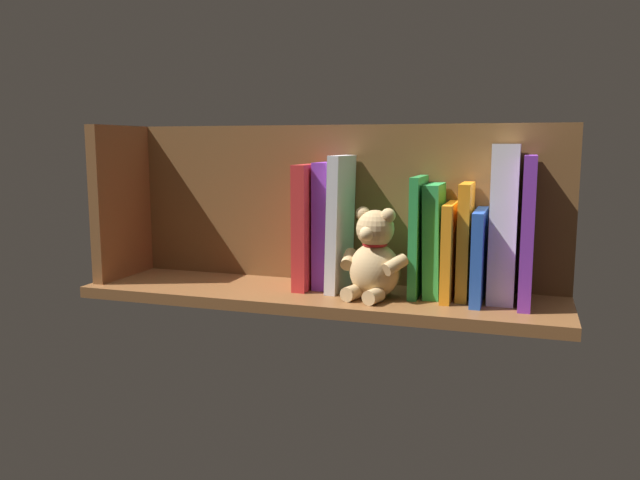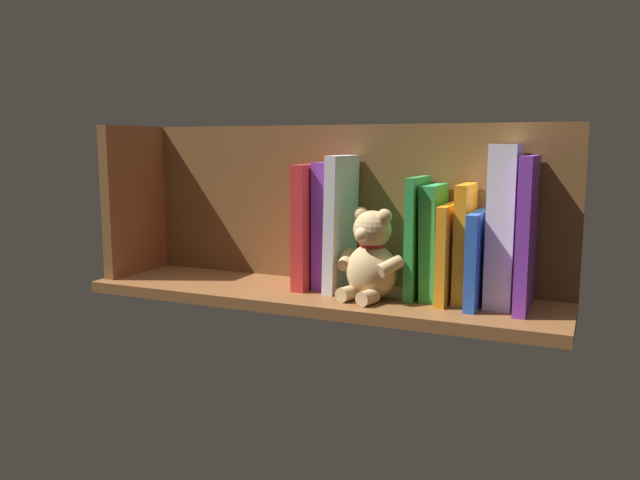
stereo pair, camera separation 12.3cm
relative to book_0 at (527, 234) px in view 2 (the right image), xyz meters
The scene contains 14 objects.
ground_plane 40.94cm from the book_0, ahead, with size 94.02×24.46×2.20cm, color brown.
shelf_back_panel 39.34cm from the book_0, 12.56° to the right, with size 94.02×1.50×32.41cm, color brown.
shelf_side_divider 83.37cm from the book_0, ahead, with size 2.40×18.46×32.41cm, color brown.
book_0 is the anchor object (origin of this frame).
dictionary_thick_white 4.52cm from the book_0, 21.09° to the right, with size 4.68×11.39×28.55cm, color white.
book_1 9.51cm from the book_0, ahead, with size 1.98×15.00×16.77cm, color blue.
book_2 11.32cm from the book_0, ahead, with size 2.11×11.26×21.44cm, color orange.
book_3 14.23cm from the book_0, ahead, with size 1.80×13.70×17.81cm, color orange.
book_4 16.93cm from the book_0, ahead, with size 2.97×11.11×21.15cm, color green.
book_5 19.77cm from the book_0, ahead, with size 1.67×12.32×22.57cm, color green.
teddy_bear 27.77cm from the book_0, ahead, with size 13.23×12.68×16.99cm.
book_6 34.86cm from the book_0, ahead, with size 2.17×12.86×26.35cm, color silver.
book_7 38.17cm from the book_0, ahead, with size 2.91×9.87×24.97cm, color purple.
book_8 41.60cm from the book_0, ahead, with size 2.69×12.68×24.59cm, color red.
Camera 2 is at (-49.36, 111.40, 28.45)cm, focal length 35.57 mm.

